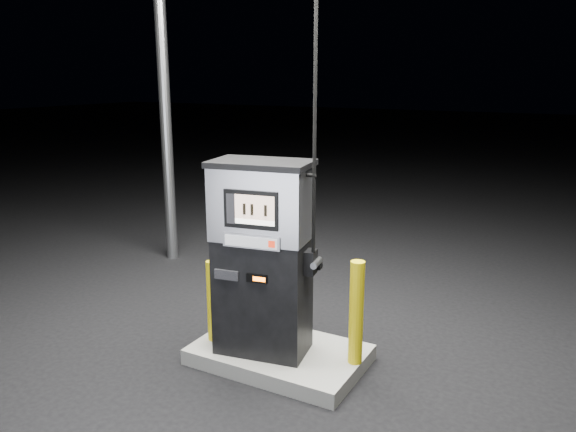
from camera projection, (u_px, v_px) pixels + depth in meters
The scene contains 5 objects.
ground at pixel (280, 362), 5.42m from camera, with size 80.00×80.00×0.00m, color black.
pump_island at pixel (280, 355), 5.40m from camera, with size 1.60×1.00×0.15m, color slate.
fuel_dispenser at pixel (263, 256), 5.12m from camera, with size 1.04×0.68×3.76m.
bollard_left at pixel (213, 301), 5.45m from camera, with size 0.11×0.11×0.81m, color gold.
bollard_right at pixel (356, 313), 5.00m from camera, with size 0.13×0.13×0.97m, color gold.
Camera 1 is at (2.43, -4.27, 2.69)m, focal length 35.00 mm.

